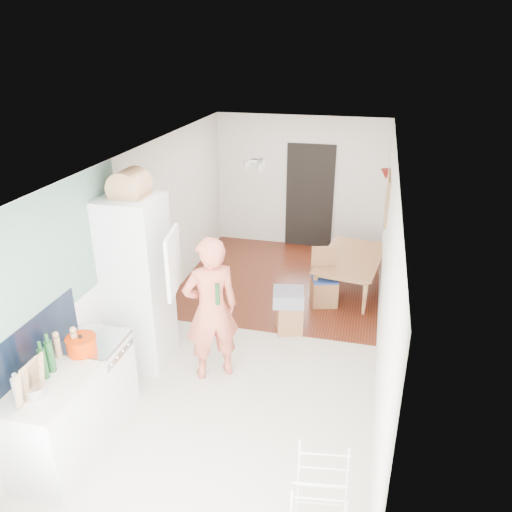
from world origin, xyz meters
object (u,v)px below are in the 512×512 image
at_px(dining_table, 352,276).
at_px(dining_chair, 325,278).
at_px(stool, 289,316).
at_px(drying_rack, 320,505).
at_px(person, 211,297).

xyz_separation_m(dining_table, dining_chair, (-0.38, -0.58, 0.20)).
relative_size(stool, drying_rack, 0.56).
height_order(dining_table, drying_rack, drying_rack).
xyz_separation_m(stool, drying_rack, (0.79, -3.10, 0.18)).
relative_size(person, stool, 4.74).
distance_m(dining_chair, drying_rack, 3.99).
bearing_deg(dining_table, dining_chair, 154.97).
height_order(dining_table, dining_chair, dining_chair).
relative_size(dining_table, dining_chair, 1.56).
distance_m(dining_table, drying_rack, 4.56).
height_order(person, dining_table, person).
distance_m(person, dining_chair, 2.41).
bearing_deg(dining_table, drying_rack, -171.42).
relative_size(person, dining_chair, 2.39).
bearing_deg(stool, person, -121.35).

